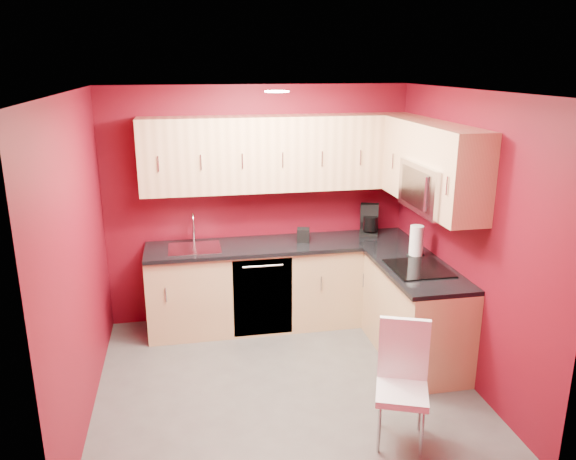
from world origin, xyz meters
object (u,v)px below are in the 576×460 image
object	(u,v)px
microwave	(436,188)
sink	(194,244)
dining_chair	(402,386)
napkin_holder	(303,235)
paper_towel	(416,241)
coffee_maker	(369,220)

from	to	relation	value
microwave	sink	world-z (taller)	microwave
dining_chair	napkin_holder	bearing A→B (deg)	118.61
microwave	sink	size ratio (longest dim) A/B	1.46
napkin_holder	paper_towel	world-z (taller)	paper_towel
paper_towel	microwave	bearing A→B (deg)	-90.30
microwave	paper_towel	world-z (taller)	microwave
microwave	dining_chair	distance (m)	1.79
microwave	coffee_maker	distance (m)	1.27
sink	paper_towel	size ratio (longest dim) A/B	1.71
microwave	napkin_holder	xyz separation A→B (m)	(-0.97, 1.00, -0.68)
microwave	dining_chair	bearing A→B (deg)	-121.68
paper_towel	napkin_holder	bearing A→B (deg)	145.57
microwave	napkin_holder	world-z (taller)	microwave
sink	paper_towel	distance (m)	2.20
coffee_maker	dining_chair	size ratio (longest dim) A/B	0.36
sink	dining_chair	xyz separation A→B (m)	(1.40, -2.13, -0.49)
microwave	coffee_maker	size ratio (longest dim) A/B	2.33
sink	coffee_maker	world-z (taller)	sink
napkin_holder	dining_chair	size ratio (longest dim) A/B	0.15
microwave	dining_chair	xyz separation A→B (m)	(-0.69, -1.12, -1.20)
microwave	napkin_holder	size ratio (longest dim) A/B	5.50
sink	napkin_holder	bearing A→B (deg)	-0.03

